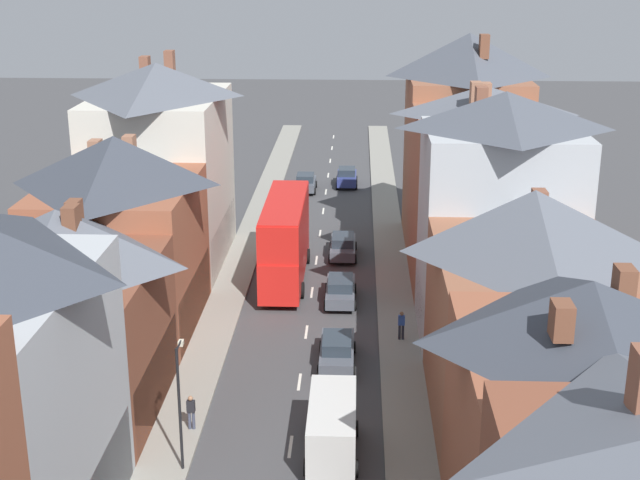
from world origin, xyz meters
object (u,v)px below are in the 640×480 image
object	(u,v)px
car_parked_right_a	(347,177)
street_lamp	(180,398)
delivery_van	(332,426)
car_near_blue	(305,182)
pedestrian_far_left	(401,324)
car_near_silver	(340,289)
pedestrian_mid_right	(191,411)
double_decker_bus_lead	(285,239)
car_mid_white	(343,246)
car_parked_left_b	(337,350)

from	to	relation	value
car_parked_right_a	street_lamp	bearing A→B (deg)	-97.49
car_parked_right_a	delivery_van	distance (m)	44.62
car_near_blue	pedestrian_far_left	xyz separation A→B (m)	(7.00, -31.17, 0.24)
car_near_silver	pedestrian_mid_right	bearing A→B (deg)	-111.98
car_near_blue	delivery_van	size ratio (longest dim) A/B	0.76
car_near_silver	pedestrian_mid_right	world-z (taller)	pedestrian_mid_right
car_parked_right_a	pedestrian_mid_right	world-z (taller)	pedestrian_mid_right
double_decker_bus_lead	car_parked_right_a	size ratio (longest dim) A/B	2.77
car_parked_right_a	car_mid_white	xyz separation A→B (m)	(-0.00, -19.26, -0.04)
car_parked_left_b	delivery_van	world-z (taller)	delivery_van
car_parked_left_b	car_near_blue	bearing A→B (deg)	96.02
car_near_silver	car_parked_right_a	bearing A→B (deg)	90.00
car_near_blue	pedestrian_far_left	size ratio (longest dim) A/B	2.45
double_decker_bus_lead	delivery_van	distance (m)	20.98
car_near_silver	delivery_van	xyz separation A→B (m)	(0.00, -17.08, 0.54)
car_parked_left_b	double_decker_bus_lead	bearing A→B (deg)	106.62
pedestrian_far_left	car_mid_white	bearing A→B (deg)	103.80
double_decker_bus_lead	delivery_van	xyz separation A→B (m)	(3.61, -20.61, -1.48)
car_near_blue	car_parked_left_b	xyz separation A→B (m)	(3.60, -34.15, 0.02)
car_parked_right_a	pedestrian_mid_right	xyz separation A→B (m)	(-6.24, -43.00, 0.19)
pedestrian_mid_right	street_lamp	bearing A→B (deg)	-86.33
car_parked_right_a	delivery_van	world-z (taller)	delivery_van
car_near_blue	car_near_silver	bearing A→B (deg)	-81.99
car_near_silver	car_near_blue	bearing A→B (deg)	98.01
car_near_blue	car_parked_right_a	size ratio (longest dim) A/B	1.01
car_near_blue	pedestrian_mid_right	size ratio (longest dim) A/B	2.45
car_near_blue	car_parked_left_b	bearing A→B (deg)	-83.98
car_near_blue	street_lamp	xyz separation A→B (m)	(-2.45, -44.04, 2.45)
delivery_van	double_decker_bus_lead	bearing A→B (deg)	99.93
car_parked_right_a	delivery_van	xyz separation A→B (m)	(0.00, -44.62, 0.49)
car_mid_white	pedestrian_mid_right	bearing A→B (deg)	-104.73
car_near_blue	car_parked_left_b	world-z (taller)	car_parked_left_b
car_near_silver	delivery_van	world-z (taller)	delivery_van
car_near_silver	pedestrian_mid_right	size ratio (longest dim) A/B	2.79
car_near_silver	street_lamp	xyz separation A→B (m)	(-6.05, -18.45, 2.44)
car_mid_white	delivery_van	size ratio (longest dim) A/B	0.86
car_parked_right_a	pedestrian_far_left	world-z (taller)	pedestrian_far_left
pedestrian_mid_right	street_lamp	xyz separation A→B (m)	(0.19, -2.99, 2.21)
double_decker_bus_lead	car_parked_left_b	world-z (taller)	double_decker_bus_lead
car_parked_right_a	delivery_van	size ratio (longest dim) A/B	0.75
car_parked_left_b	car_mid_white	distance (m)	16.84
delivery_van	pedestrian_mid_right	bearing A→B (deg)	165.49
delivery_van	car_near_silver	bearing A→B (deg)	90.00
car_near_silver	pedestrian_mid_right	xyz separation A→B (m)	(-6.24, -15.46, 0.23)
double_decker_bus_lead	street_lamp	size ratio (longest dim) A/B	1.96
pedestrian_mid_right	double_decker_bus_lead	bearing A→B (deg)	82.11
double_decker_bus_lead	car_parked_left_b	size ratio (longest dim) A/B	2.36
double_decker_bus_lead	car_mid_white	world-z (taller)	double_decker_bus_lead
car_parked_right_a	pedestrian_far_left	xyz separation A→B (m)	(3.40, -33.11, 0.19)
car_mid_white	street_lamp	size ratio (longest dim) A/B	0.81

